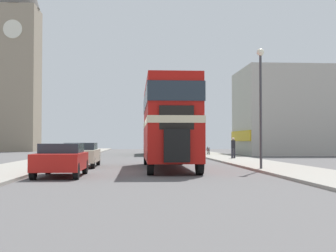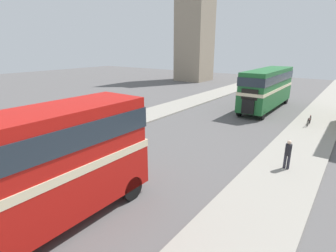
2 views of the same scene
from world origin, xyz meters
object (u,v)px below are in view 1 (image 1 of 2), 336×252
at_px(car_parked_near, 61,159).
at_px(pedestrian_walking, 233,146).
at_px(car_parked_mid, 81,154).
at_px(bus_distant, 157,131).
at_px(bicycle_on_pavement, 208,151).
at_px(church_tower, 18,42).
at_px(double_decker_bus, 168,119).
at_px(street_lamp, 261,90).

relative_size(car_parked_near, pedestrian_walking, 2.45).
relative_size(car_parked_near, car_parked_mid, 0.90).
relative_size(bus_distant, bicycle_on_pavement, 6.02).
bearing_deg(pedestrian_walking, bus_distant, 111.01).
bearing_deg(car_parked_mid, church_tower, 108.82).
distance_m(car_parked_near, church_tower, 50.46).
distance_m(double_decker_bus, bus_distant, 24.98).
relative_size(car_parked_near, street_lamp, 0.67).
relative_size(car_parked_near, bicycle_on_pavement, 2.22).
bearing_deg(double_decker_bus, church_tower, 113.66).
distance_m(street_lamp, church_tower, 50.22).
relative_size(bicycle_on_pavement, church_tower, 0.06).
bearing_deg(church_tower, pedestrian_walking, -51.58).
relative_size(car_parked_mid, pedestrian_walking, 2.72).
bearing_deg(car_parked_near, car_parked_mid, 90.29).
bearing_deg(car_parked_near, church_tower, 106.14).
height_order(car_parked_near, pedestrian_walking, pedestrian_walking).
bearing_deg(church_tower, bicycle_on_pavement, -41.23).
distance_m(pedestrian_walking, church_tower, 41.08).
xyz_separation_m(pedestrian_walking, street_lamp, (-1.40, -13.23, 2.94)).
bearing_deg(double_decker_bus, street_lamp, -24.52).
bearing_deg(double_decker_bus, bus_distant, 88.82).
distance_m(bus_distant, street_lamp, 27.30).
bearing_deg(double_decker_bus, bicycle_on_pavement, 75.65).
distance_m(bicycle_on_pavement, street_lamp, 23.13).
bearing_deg(pedestrian_walking, double_decker_bus, -117.31).
distance_m(double_decker_bus, car_parked_mid, 5.52).
bearing_deg(church_tower, double_decker_bus, -66.34).
bearing_deg(street_lamp, double_decker_bus, 155.48).
relative_size(bus_distant, car_parked_mid, 2.45).
bearing_deg(bicycle_on_pavement, pedestrian_walking, -87.24).
relative_size(car_parked_near, church_tower, 0.13).
bearing_deg(church_tower, car_parked_near, -73.86).
distance_m(car_parked_mid, bicycle_on_pavement, 21.29).
bearing_deg(bus_distant, car_parked_mid, -102.95).
distance_m(car_parked_mid, street_lamp, 10.53).
bearing_deg(bus_distant, pedestrian_walking, -68.99).
distance_m(bus_distant, pedestrian_walking, 14.80).
height_order(bicycle_on_pavement, street_lamp, street_lamp).
relative_size(double_decker_bus, bicycle_on_pavement, 6.15).
xyz_separation_m(bus_distant, street_lamp, (3.88, -26.98, 1.50)).
distance_m(car_parked_mid, church_tower, 44.02).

